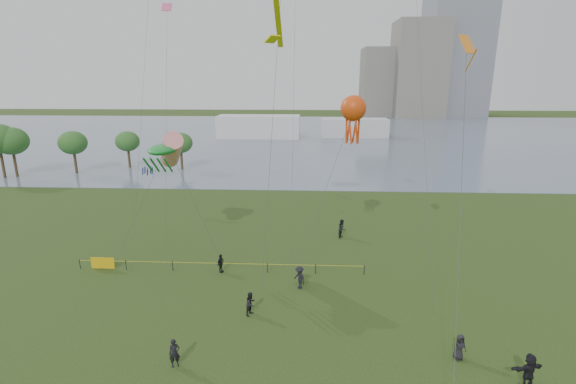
{
  "coord_description": "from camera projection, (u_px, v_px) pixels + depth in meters",
  "views": [
    {
      "loc": [
        1.35,
        -17.93,
        15.64
      ],
      "look_at": [
        0.0,
        10.0,
        8.0
      ],
      "focal_mm": 26.0,
      "sensor_mm": 36.0,
      "label": 1
    }
  ],
  "objects": [
    {
      "name": "lake",
      "position": [
        303.0,
        136.0,
        117.81
      ],
      "size": [
        400.0,
        120.0,
        0.08
      ],
      "primitive_type": "cube",
      "color": "slate",
      "rests_on": "ground_plane"
    },
    {
      "name": "building_mid",
      "position": [
        418.0,
        70.0,
        170.41
      ],
      "size": [
        20.0,
        20.0,
        38.0
      ],
      "primitive_type": "cube",
      "color": "slate",
      "rests_on": "ground_plane"
    },
    {
      "name": "building_low",
      "position": [
        380.0,
        82.0,
        178.16
      ],
      "size": [
        16.0,
        18.0,
        28.0
      ],
      "primitive_type": "cube",
      "color": "slate",
      "rests_on": "ground_plane"
    },
    {
      "name": "pavilion_left",
      "position": [
        259.0,
        127.0,
        112.77
      ],
      "size": [
        22.0,
        8.0,
        6.0
      ],
      "primitive_type": "cube",
      "color": "silver",
      "rests_on": "ground_plane"
    },
    {
      "name": "pavilion_right",
      "position": [
        354.0,
        128.0,
        114.58
      ],
      "size": [
        18.0,
        7.0,
        5.0
      ],
      "primitive_type": "cube",
      "color": "silver",
      "rests_on": "ground_plane"
    },
    {
      "name": "trees",
      "position": [
        58.0,
        141.0,
        68.87
      ],
      "size": [
        31.83,
        13.78,
        8.74
      ],
      "color": "#3D2F1C",
      "rests_on": "ground_plane"
    },
    {
      "name": "fence",
      "position": [
        148.0,
        264.0,
        35.07
      ],
      "size": [
        24.07,
        0.07,
        1.05
      ],
      "color": "black",
      "rests_on": "ground_plane"
    },
    {
      "name": "spectator_a",
      "position": [
        251.0,
        304.0,
        28.37
      ],
      "size": [
        0.94,
        1.0,
        1.65
      ],
      "primitive_type": "imported",
      "rotation": [
        0.0,
        0.0,
        1.06
      ],
      "color": "black",
      "rests_on": "ground_plane"
    },
    {
      "name": "spectator_b",
      "position": [
        299.0,
        278.0,
        31.87
      ],
      "size": [
        1.26,
        1.35,
        1.83
      ],
      "primitive_type": "imported",
      "rotation": [
        0.0,
        0.0,
        -0.91
      ],
      "color": "black",
      "rests_on": "ground_plane"
    },
    {
      "name": "spectator_c",
      "position": [
        221.0,
        263.0,
        34.6
      ],
      "size": [
        0.68,
        1.01,
        1.59
      ],
      "primitive_type": "imported",
      "rotation": [
        0.0,
        0.0,
        1.23
      ],
      "color": "black",
      "rests_on": "ground_plane"
    },
    {
      "name": "spectator_d",
      "position": [
        460.0,
        347.0,
        23.85
      ],
      "size": [
        0.84,
        0.63,
        1.56
      ],
      "primitive_type": "imported",
      "rotation": [
        0.0,
        0.0,
        0.2
      ],
      "color": "black",
      "rests_on": "ground_plane"
    },
    {
      "name": "spectator_e",
      "position": [
        529.0,
        370.0,
        21.67
      ],
      "size": [
        1.86,
        0.95,
        1.92
      ],
      "primitive_type": "imported",
      "rotation": [
        0.0,
        0.0,
        3.37
      ],
      "color": "black",
      "rests_on": "ground_plane"
    },
    {
      "name": "spectator_f",
      "position": [
        174.0,
        353.0,
        23.23
      ],
      "size": [
        0.72,
        0.62,
        1.68
      ],
      "primitive_type": "imported",
      "rotation": [
        0.0,
        0.0,
        0.42
      ],
      "color": "black",
      "rests_on": "ground_plane"
    },
    {
      "name": "spectator_g",
      "position": [
        342.0,
        228.0,
        42.22
      ],
      "size": [
        1.0,
        1.12,
        1.9
      ],
      "primitive_type": "imported",
      "rotation": [
        0.0,
        0.0,
        1.21
      ],
      "color": "black",
      "rests_on": "ground_plane"
    },
    {
      "name": "kite_windsock",
      "position": [
        171.0,
        150.0,
        36.21
      ],
      "size": [
        5.85,
        4.96,
        11.45
      ],
      "rotation": [
        0.0,
        0.0,
        -0.08
      ],
      "color": "#3F3F42"
    },
    {
      "name": "kite_creature",
      "position": [
        163.0,
        150.0,
        34.55
      ],
      "size": [
        5.85,
        4.54,
        10.36
      ],
      "rotation": [
        0.0,
        0.0,
        -0.38
      ],
      "color": "#3F3F42"
    },
    {
      "name": "kite_octopus",
      "position": [
        353.0,
        109.0,
        34.18
      ],
      "size": [
        5.62,
        4.42,
        14.33
      ],
      "rotation": [
        0.0,
        0.0,
        0.25
      ],
      "color": "#3F3F42"
    },
    {
      "name": "kite_delta",
      "position": [
        467.0,
        63.0,
        25.46
      ],
      "size": [
        4.51,
        14.84,
        18.29
      ],
      "rotation": [
        0.0,
        0.0,
        -0.19
      ],
      "color": "#3F3F42"
    }
  ]
}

